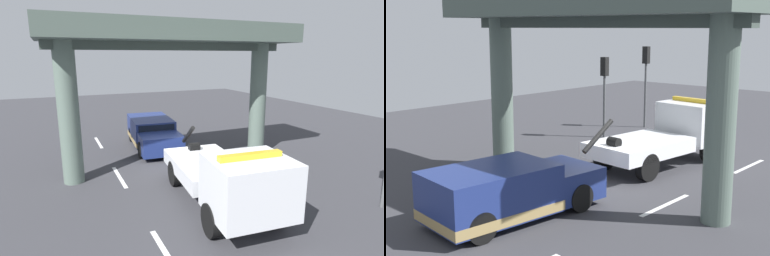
% 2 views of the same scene
% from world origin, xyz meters
% --- Properties ---
extents(ground_plane, '(60.00, 40.00, 0.10)m').
position_xyz_m(ground_plane, '(0.00, 0.00, -0.05)').
color(ground_plane, '#38383D').
extents(lane_stripe_mid, '(2.60, 0.16, 0.01)m').
position_xyz_m(lane_stripe_mid, '(0.00, -2.72, 0.00)').
color(lane_stripe_mid, silver).
rests_on(lane_stripe_mid, ground).
extents(lane_stripe_east, '(2.60, 0.16, 0.01)m').
position_xyz_m(lane_stripe_east, '(6.00, -2.72, 0.00)').
color(lane_stripe_east, silver).
rests_on(lane_stripe_east, ground).
extents(tow_truck_white, '(7.34, 2.95, 2.46)m').
position_xyz_m(tow_truck_white, '(4.54, -0.07, 1.20)').
color(tow_truck_white, white).
rests_on(tow_truck_white, ground).
extents(towed_van_green, '(5.38, 2.66, 1.58)m').
position_xyz_m(towed_van_green, '(-3.89, 0.01, 0.78)').
color(towed_van_green, navy).
rests_on(towed_van_green, ground).
extents(overpass_structure, '(3.60, 11.03, 6.48)m').
position_xyz_m(overpass_structure, '(-0.27, 0.00, 5.45)').
color(overpass_structure, '#596B60').
rests_on(overpass_structure, ground).
extents(traffic_light_near, '(0.39, 0.32, 3.93)m').
position_xyz_m(traffic_light_near, '(6.52, 4.94, 2.87)').
color(traffic_light_near, '#515456').
rests_on(traffic_light_near, ground).
extents(traffic_light_far, '(0.39, 0.32, 4.34)m').
position_xyz_m(traffic_light_far, '(10.02, 4.94, 3.16)').
color(traffic_light_far, '#515456').
rests_on(traffic_light_far, ground).
extents(traffic_cone_orange, '(0.49, 0.49, 0.58)m').
position_xyz_m(traffic_cone_orange, '(-0.40, 1.44, 0.27)').
color(traffic_cone_orange, orange).
rests_on(traffic_cone_orange, ground).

